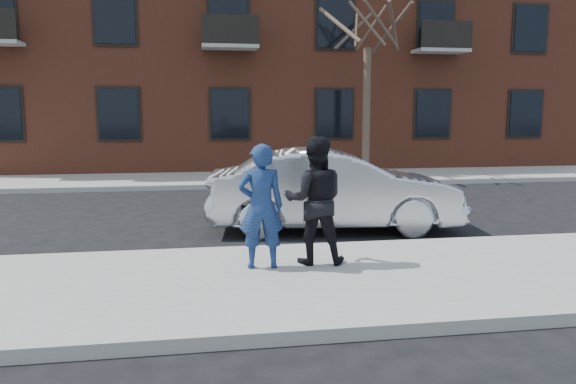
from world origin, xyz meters
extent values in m
plane|color=black|center=(0.00, 0.00, 0.00)|extent=(100.00, 100.00, 0.00)
cube|color=gray|center=(0.00, -0.25, 0.07)|extent=(50.00, 3.50, 0.15)
cube|color=#999691|center=(0.00, 1.55, 0.07)|extent=(50.00, 0.10, 0.15)
cube|color=gray|center=(0.00, 11.25, 0.07)|extent=(50.00, 3.50, 0.15)
cube|color=#999691|center=(0.00, 9.45, 0.07)|extent=(50.00, 0.10, 0.15)
cube|color=brown|center=(2.00, 18.00, 6.00)|extent=(24.00, 10.00, 12.00)
cube|color=black|center=(-7.50, 12.94, 2.20)|extent=(1.30, 0.06, 1.70)
cube|color=black|center=(3.90, 12.94, 2.20)|extent=(1.30, 0.06, 1.70)
cube|color=black|center=(11.50, 12.94, 2.20)|extent=(1.30, 0.06, 1.70)
cube|color=black|center=(3.90, 12.94, 5.40)|extent=(1.30, 0.06, 1.70)
cube|color=black|center=(11.50, 12.94, 5.40)|extent=(1.30, 0.06, 1.70)
cylinder|color=#3E3124|center=(4.50, 11.00, 2.25)|extent=(0.26, 0.26, 4.20)
imported|color=#B7BABF|center=(1.44, 3.20, 0.79)|extent=(4.92, 2.19, 1.57)
imported|color=navy|center=(-0.29, 0.31, 1.00)|extent=(0.63, 0.43, 1.70)
cube|color=black|center=(-0.33, 0.53, 1.42)|extent=(0.07, 0.13, 0.08)
imported|color=black|center=(0.48, 0.44, 1.04)|extent=(0.96, 0.81, 1.78)
cube|color=black|center=(0.36, 0.65, 1.20)|extent=(0.07, 0.14, 0.06)
camera|label=1|loc=(-1.16, -7.14, 2.27)|focal=35.00mm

